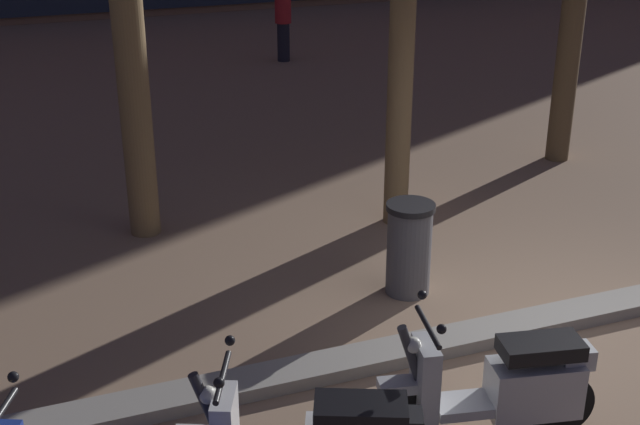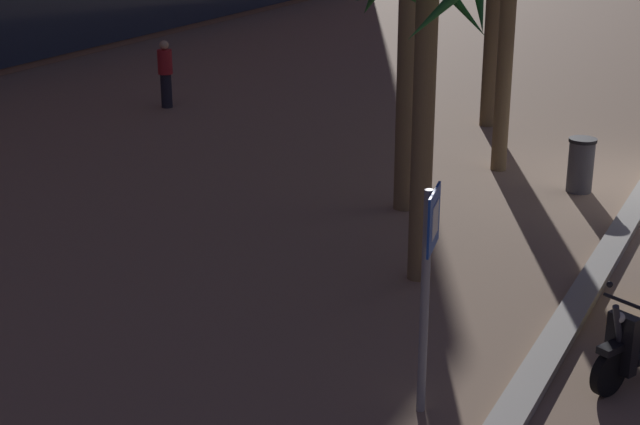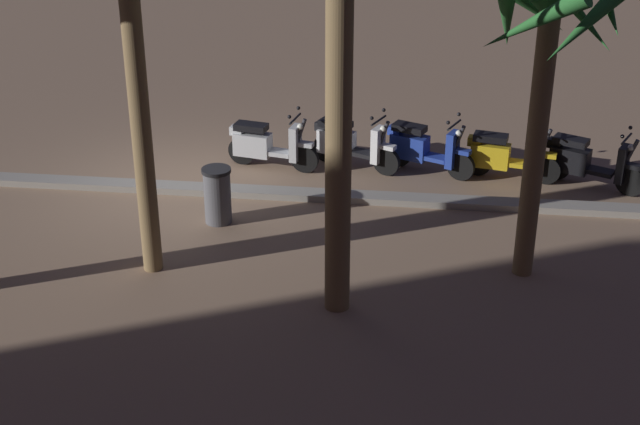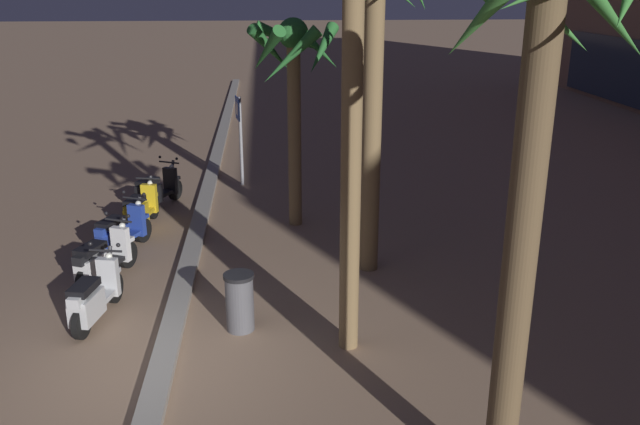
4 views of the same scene
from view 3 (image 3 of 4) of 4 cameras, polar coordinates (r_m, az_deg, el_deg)
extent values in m
plane|color=#93755B|center=(16.86, -8.75, 1.60)|extent=(200.00, 200.00, 0.00)
cube|color=gray|center=(16.66, -8.94, 1.49)|extent=(60.00, 0.36, 0.12)
cylinder|color=black|center=(17.09, 18.42, 1.80)|extent=(0.51, 0.31, 0.52)
cylinder|color=black|center=(17.40, 14.25, 2.81)|extent=(0.51, 0.31, 0.52)
cube|color=black|center=(17.20, 16.50, 2.45)|extent=(0.66, 0.51, 0.08)
cube|color=black|center=(17.28, 14.99, 3.15)|extent=(0.75, 0.58, 0.43)
cube|color=black|center=(17.15, 15.06, 4.24)|extent=(0.67, 0.53, 0.12)
cube|color=black|center=(17.02, 17.97, 2.83)|extent=(0.27, 0.37, 0.66)
cube|color=black|center=(16.98, 18.55, 2.69)|extent=(0.36, 0.28, 0.08)
cylinder|color=#333338|center=(16.94, 18.30, 3.23)|extent=(0.29, 0.19, 0.69)
cylinder|color=black|center=(16.84, 18.19, 4.29)|extent=(0.28, 0.52, 0.04)
sphere|color=white|center=(16.87, 18.45, 3.78)|extent=(0.12, 0.12, 0.12)
cube|color=black|center=(17.26, 14.15, 4.13)|extent=(0.30, 0.28, 0.16)
sphere|color=black|center=(17.03, 18.40, 4.93)|extent=(0.07, 0.07, 0.07)
sphere|color=black|center=(16.59, 17.96, 4.44)|extent=(0.07, 0.07, 0.07)
cylinder|color=black|center=(17.15, 13.60, 2.53)|extent=(0.53, 0.20, 0.52)
cylinder|color=black|center=(17.27, 9.59, 3.09)|extent=(0.53, 0.20, 0.52)
cube|color=gold|center=(17.17, 11.77, 2.97)|extent=(0.64, 0.40, 0.08)
cube|color=gold|center=(17.18, 10.35, 3.46)|extent=(0.73, 0.45, 0.42)
cube|color=black|center=(17.06, 10.38, 4.53)|extent=(0.65, 0.42, 0.12)
cube|color=gold|center=(17.05, 13.10, 3.51)|extent=(0.21, 0.36, 0.66)
cube|color=gold|center=(17.04, 13.70, 3.42)|extent=(0.35, 0.22, 0.08)
cylinder|color=#333338|center=(16.99, 13.42, 3.94)|extent=(0.29, 0.13, 0.69)
cylinder|color=black|center=(16.88, 13.27, 4.98)|extent=(0.15, 0.56, 0.04)
sphere|color=white|center=(16.92, 13.55, 4.49)|extent=(0.12, 0.12, 0.12)
cube|color=gold|center=(17.13, 9.43, 4.34)|extent=(0.28, 0.24, 0.16)
cylinder|color=black|center=(17.01, 8.58, 2.80)|extent=(0.52, 0.30, 0.52)
cylinder|color=black|center=(17.46, 4.81, 3.65)|extent=(0.52, 0.30, 0.52)
cube|color=#233D9E|center=(17.19, 6.83, 3.38)|extent=(0.66, 0.50, 0.08)
cube|color=#233D9E|center=(17.31, 5.49, 4.04)|extent=(0.75, 0.57, 0.45)
cube|color=black|center=(17.19, 5.48, 5.16)|extent=(0.67, 0.52, 0.12)
cube|color=#233D9E|center=(16.96, 8.08, 3.83)|extent=(0.26, 0.37, 0.66)
cube|color=#233D9E|center=(16.90, 8.65, 3.70)|extent=(0.36, 0.28, 0.08)
cylinder|color=#333338|center=(16.88, 8.37, 4.24)|extent=(0.29, 0.18, 0.69)
cylinder|color=black|center=(16.79, 8.18, 5.31)|extent=(0.26, 0.53, 0.04)
sphere|color=white|center=(16.81, 8.47, 4.80)|extent=(0.12, 0.12, 0.12)
cube|color=#233D9E|center=(17.33, 4.62, 5.03)|extent=(0.30, 0.28, 0.16)
sphere|color=black|center=(16.96, 8.47, 5.94)|extent=(0.07, 0.07, 0.07)
sphere|color=black|center=(16.55, 7.82, 5.46)|extent=(0.07, 0.07, 0.07)
cylinder|color=black|center=(17.07, 4.07, 3.12)|extent=(0.52, 0.30, 0.52)
cylinder|color=black|center=(17.61, 0.38, 3.93)|extent=(0.52, 0.30, 0.52)
cube|color=black|center=(17.28, 2.34, 3.69)|extent=(0.66, 0.49, 0.08)
cube|color=white|center=(17.44, 1.01, 4.33)|extent=(0.75, 0.56, 0.44)
cube|color=black|center=(17.32, 0.96, 5.44)|extent=(0.67, 0.51, 0.12)
cube|color=white|center=(17.03, 3.55, 4.14)|extent=(0.26, 0.37, 0.66)
cube|color=white|center=(16.96, 4.10, 4.02)|extent=(0.36, 0.27, 0.08)
cylinder|color=#333338|center=(16.94, 3.81, 4.56)|extent=(0.29, 0.18, 0.69)
cylinder|color=black|center=(16.86, 3.60, 5.62)|extent=(0.26, 0.53, 0.04)
sphere|color=white|center=(16.87, 3.89, 5.11)|extent=(0.12, 0.12, 0.12)
cube|color=black|center=(17.48, 0.15, 5.29)|extent=(0.30, 0.28, 0.16)
sphere|color=black|center=(17.03, 3.91, 6.26)|extent=(0.07, 0.07, 0.07)
sphere|color=black|center=(16.62, 3.18, 5.77)|extent=(0.07, 0.07, 0.07)
cylinder|color=black|center=(17.14, -0.93, 3.29)|extent=(0.53, 0.20, 0.52)
cylinder|color=black|center=(17.56, -4.78, 3.77)|extent=(0.53, 0.20, 0.52)
cube|color=silver|center=(17.30, -2.73, 3.70)|extent=(0.64, 0.39, 0.08)
cube|color=silver|center=(17.42, -4.13, 4.17)|extent=(0.73, 0.45, 0.43)
cube|color=black|center=(17.30, -4.23, 5.23)|extent=(0.65, 0.41, 0.12)
cube|color=silver|center=(17.08, -1.51, 4.26)|extent=(0.21, 0.36, 0.66)
cube|color=silver|center=(17.03, -0.94, 4.19)|extent=(0.35, 0.22, 0.08)
cylinder|color=#333338|center=(17.00, -1.26, 4.69)|extent=(0.29, 0.13, 0.69)
cylinder|color=black|center=(16.91, -1.53, 5.73)|extent=(0.15, 0.56, 0.04)
sphere|color=white|center=(16.93, -1.21, 5.25)|extent=(0.12, 0.12, 0.12)
cube|color=silver|center=(17.44, -5.07, 5.02)|extent=(0.28, 0.24, 0.16)
sphere|color=black|center=(17.09, -1.33, 6.39)|extent=(0.07, 0.07, 0.07)
sphere|color=black|center=(16.67, -1.88, 5.85)|extent=(0.07, 0.07, 0.07)
cylinder|color=olive|center=(13.04, -11.19, 8.63)|extent=(0.29, 0.29, 6.22)
cylinder|color=olive|center=(13.36, 13.05, 4.31)|extent=(0.29, 0.29, 4.22)
cone|color=#286B2D|center=(12.87, 11.32, 11.57)|extent=(0.47, 1.33, 1.25)
cone|color=#286B2D|center=(12.23, 12.84, 11.21)|extent=(1.41, 0.87, 1.05)
cone|color=#286B2D|center=(12.39, 16.00, 11.08)|extent=(1.30, 1.12, 1.04)
cone|color=#286B2D|center=(12.95, 17.10, 12.21)|extent=(0.42, 1.54, 0.79)
cone|color=#286B2D|center=(13.33, 15.32, 11.90)|extent=(1.23, 1.09, 1.16)
cone|color=#286B2D|center=(13.34, 12.48, 12.36)|extent=(1.39, 0.84, 1.10)
cylinder|color=olive|center=(11.86, 1.15, 6.10)|extent=(0.35, 0.35, 5.73)
cylinder|color=#56565B|center=(15.31, -6.27, 0.96)|extent=(0.44, 0.44, 0.90)
cylinder|color=black|center=(15.11, -6.35, 2.57)|extent=(0.48, 0.48, 0.06)
camera|label=1|loc=(20.41, 7.68, 17.98)|focal=47.69mm
camera|label=2|loc=(21.35, 46.70, 13.95)|focal=54.92mm
camera|label=4|loc=(18.25, -38.93, 15.11)|focal=37.21mm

